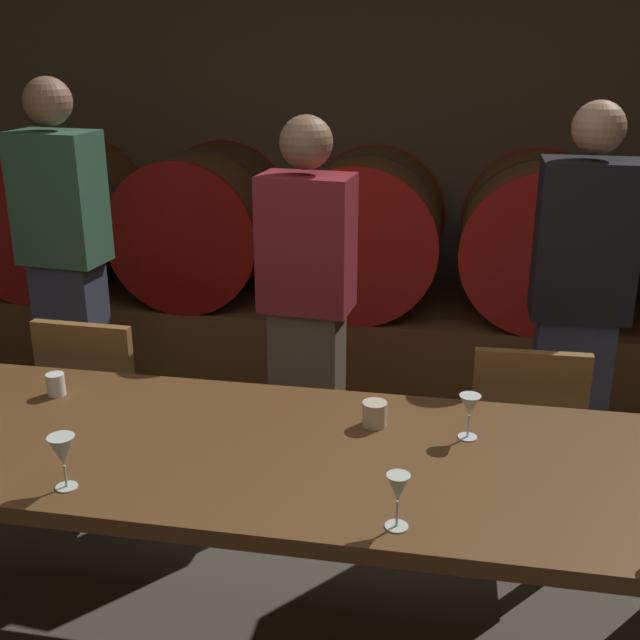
# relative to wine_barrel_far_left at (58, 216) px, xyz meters

# --- Properties ---
(back_wall) EXTENTS (5.90, 0.24, 2.60)m
(back_wall) POSITION_rel_wine_barrel_far_left_xyz_m (1.92, 0.55, 0.45)
(back_wall) COLOR brown
(back_wall) RESTS_ON ground
(barrel_shelf) EXTENTS (5.31, 0.90, 0.42)m
(barrel_shelf) POSITION_rel_wine_barrel_far_left_xyz_m (1.92, -0.00, -0.64)
(barrel_shelf) COLOR brown
(barrel_shelf) RESTS_ON ground
(wine_barrel_far_left) EXTENTS (0.87, 0.90, 0.87)m
(wine_barrel_far_left) POSITION_rel_wine_barrel_far_left_xyz_m (0.00, 0.00, 0.00)
(wine_barrel_far_left) COLOR brown
(wine_barrel_far_left) RESTS_ON barrel_shelf
(wine_barrel_left) EXTENTS (0.87, 0.90, 0.87)m
(wine_barrel_left) POSITION_rel_wine_barrel_far_left_xyz_m (0.95, 0.00, 0.00)
(wine_barrel_left) COLOR #513319
(wine_barrel_left) RESTS_ON barrel_shelf
(wine_barrel_center) EXTENTS (0.87, 0.90, 0.87)m
(wine_barrel_center) POSITION_rel_wine_barrel_far_left_xyz_m (1.93, 0.00, 0.00)
(wine_barrel_center) COLOR brown
(wine_barrel_center) RESTS_ON barrel_shelf
(wine_barrel_right) EXTENTS (0.87, 0.90, 0.87)m
(wine_barrel_right) POSITION_rel_wine_barrel_far_left_xyz_m (2.89, 0.00, 0.00)
(wine_barrel_right) COLOR brown
(wine_barrel_right) RESTS_ON barrel_shelf
(dining_table) EXTENTS (2.83, 0.88, 0.75)m
(dining_table) POSITION_rel_wine_barrel_far_left_xyz_m (1.87, -2.41, -0.16)
(dining_table) COLOR brown
(dining_table) RESTS_ON ground
(chair_left) EXTENTS (0.41, 0.41, 0.88)m
(chair_left) POSITION_rel_wine_barrel_far_left_xyz_m (1.07, -1.74, -0.36)
(chair_left) COLOR brown
(chair_left) RESTS_ON ground
(chair_right) EXTENTS (0.41, 0.41, 0.88)m
(chair_right) POSITION_rel_wine_barrel_far_left_xyz_m (2.74, -1.71, -0.36)
(chair_right) COLOR brown
(chair_right) RESTS_ON ground
(guest_left) EXTENTS (0.40, 0.28, 1.74)m
(guest_left) POSITION_rel_wine_barrel_far_left_xyz_m (0.65, -1.14, 0.05)
(guest_left) COLOR #33384C
(guest_left) RESTS_ON ground
(guest_center) EXTENTS (0.40, 0.27, 1.62)m
(guest_center) POSITION_rel_wine_barrel_far_left_xyz_m (1.84, -1.31, -0.02)
(guest_center) COLOR brown
(guest_center) RESTS_ON ground
(guest_right) EXTENTS (0.38, 0.24, 1.69)m
(guest_right) POSITION_rel_wine_barrel_far_left_xyz_m (2.95, -1.30, 0.01)
(guest_right) COLOR #33384C
(guest_right) RESTS_ON ground
(wine_glass_left) EXTENTS (0.07, 0.07, 0.16)m
(wine_glass_left) POSITION_rel_wine_barrel_far_left_xyz_m (1.45, -2.73, 0.01)
(wine_glass_left) COLOR silver
(wine_glass_left) RESTS_ON dining_table
(wine_glass_center) EXTENTS (0.06, 0.06, 0.15)m
(wine_glass_center) POSITION_rel_wine_barrel_far_left_xyz_m (2.36, -2.75, 0.01)
(wine_glass_center) COLOR silver
(wine_glass_center) RESTS_ON dining_table
(wine_glass_right) EXTENTS (0.07, 0.07, 0.14)m
(wine_glass_right) POSITION_rel_wine_barrel_far_left_xyz_m (2.53, -2.24, 0.00)
(wine_glass_right) COLOR white
(wine_glass_right) RESTS_ON dining_table
(cup_center_left) EXTENTS (0.06, 0.06, 0.08)m
(cup_center_left) POSITION_rel_wine_barrel_far_left_xyz_m (1.14, -2.18, -0.06)
(cup_center_left) COLOR white
(cup_center_left) RESTS_ON dining_table
(cup_center_right) EXTENTS (0.08, 0.08, 0.08)m
(cup_center_right) POSITION_rel_wine_barrel_far_left_xyz_m (2.23, -2.21, -0.06)
(cup_center_right) COLOR beige
(cup_center_right) RESTS_ON dining_table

